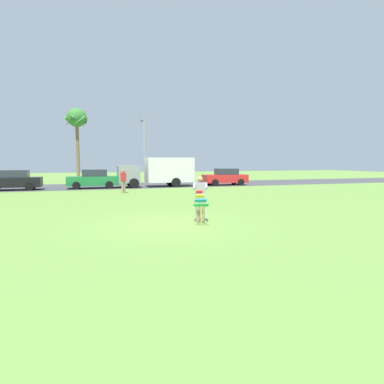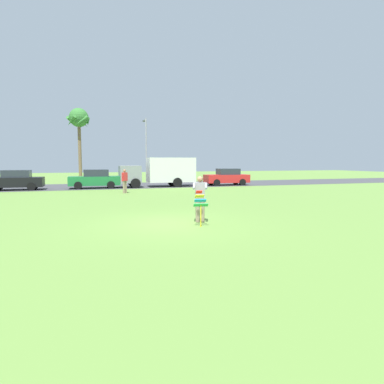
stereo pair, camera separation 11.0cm
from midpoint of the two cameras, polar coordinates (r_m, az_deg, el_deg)
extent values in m
plane|color=olive|center=(12.22, -3.63, -5.46)|extent=(120.00, 120.00, 0.00)
cube|color=#424247|center=(31.79, -12.36, 1.07)|extent=(120.00, 8.00, 0.01)
cylinder|color=gray|center=(12.44, 2.06, -3.16)|extent=(0.16, 0.16, 0.90)
cylinder|color=gray|center=(12.44, 1.23, -3.16)|extent=(0.16, 0.16, 0.90)
cube|color=gray|center=(12.35, 1.66, 0.28)|extent=(0.41, 0.33, 0.60)
sphere|color=#9E7051|center=(12.32, 1.66, 2.23)|extent=(0.22, 0.22, 0.22)
cylinder|color=gray|center=(12.09, 2.70, 1.04)|extent=(0.28, 0.58, 0.24)
cylinder|color=gray|center=(12.09, 0.62, 1.05)|extent=(0.28, 0.58, 0.24)
cube|color=red|center=(11.90, 1.49, 0.00)|extent=(0.25, 0.18, 0.12)
cube|color=yellow|center=(11.75, 1.60, -0.73)|extent=(0.34, 0.20, 0.12)
cube|color=#1E99D8|center=(11.61, 1.71, -1.49)|extent=(0.44, 0.22, 0.12)
cube|color=green|center=(11.46, 1.82, -2.26)|extent=(0.53, 0.24, 0.12)
cylinder|color=yellow|center=(11.52, 1.81, -4.16)|extent=(0.04, 0.04, 0.77)
cube|color=black|center=(29.73, -28.18, 1.51)|extent=(4.21, 1.73, 0.76)
cube|color=#282D38|center=(29.67, -27.95, 2.79)|extent=(2.02, 1.41, 0.60)
cylinder|color=black|center=(28.73, -25.90, 0.85)|extent=(0.64, 0.22, 0.64)
cylinder|color=black|center=(30.33, -25.45, 1.08)|extent=(0.64, 0.22, 0.64)
cube|color=#1E7238|center=(29.23, -16.40, 1.87)|extent=(4.20, 1.71, 0.76)
cube|color=#282D38|center=(29.20, -16.14, 3.17)|extent=(2.02, 1.40, 0.60)
cylinder|color=black|center=(28.45, -18.98, 1.06)|extent=(0.64, 0.22, 0.64)
cylinder|color=black|center=(30.06, -18.90, 1.27)|extent=(0.64, 0.22, 0.64)
cylinder|color=black|center=(28.50, -13.74, 1.20)|extent=(0.64, 0.22, 0.64)
cylinder|color=black|center=(30.11, -13.94, 1.41)|extent=(0.64, 0.22, 0.64)
cube|color=gray|center=(29.40, -10.59, 3.04)|extent=(1.81, 1.91, 1.50)
cube|color=silver|center=(30.09, -3.58, 3.84)|extent=(4.21, 2.03, 2.20)
cylinder|color=black|center=(28.58, -9.62, 1.49)|extent=(0.84, 0.29, 0.84)
cylinder|color=black|center=(30.39, -10.13, 1.71)|extent=(0.84, 0.29, 0.84)
cylinder|color=black|center=(29.34, -2.45, 1.66)|extent=(0.84, 0.29, 0.84)
cylinder|color=black|center=(31.12, -3.36, 1.86)|extent=(0.84, 0.29, 0.84)
cube|color=red|center=(31.91, 6.08, 2.32)|extent=(4.25, 1.82, 0.76)
cube|color=#282D38|center=(31.94, 6.34, 3.51)|extent=(2.05, 1.45, 0.60)
cylinder|color=black|center=(30.70, 4.39, 1.62)|extent=(0.65, 0.24, 0.64)
cylinder|color=black|center=(32.22, 3.39, 1.80)|extent=(0.65, 0.24, 0.64)
cylinder|color=black|center=(31.70, 8.80, 1.69)|extent=(0.65, 0.24, 0.64)
cylinder|color=black|center=(33.17, 7.64, 1.86)|extent=(0.65, 0.24, 0.64)
cylinder|color=brown|center=(39.46, -18.73, 6.76)|extent=(0.36, 0.36, 6.96)
sphere|color=#387A33|center=(39.75, -18.90, 12.07)|extent=(2.10, 2.10, 2.10)
cone|color=#387A33|center=(39.69, -17.48, 11.47)|extent=(0.44, 1.56, 1.28)
cone|color=#387A33|center=(40.59, -18.43, 11.30)|extent=(1.62, 0.90, 1.28)
cone|color=#387A33|center=(40.27, -19.97, 11.30)|extent=(1.27, 1.52, 1.28)
cone|color=#387A33|center=(39.16, -20.04, 11.48)|extent=(1.27, 1.52, 1.28)
cone|color=#387A33|center=(38.79, -18.46, 11.59)|extent=(1.62, 0.90, 1.28)
cylinder|color=#9E9EA3|center=(37.08, -7.83, 7.13)|extent=(0.16, 0.16, 7.00)
cylinder|color=#9E9EA3|center=(38.03, -8.08, 12.22)|extent=(0.10, 1.40, 0.10)
cube|color=#4C4C51|center=(38.66, -8.24, 12.05)|extent=(0.24, 0.44, 0.16)
cylinder|color=gray|center=(24.25, -11.25, 0.87)|extent=(0.16, 0.16, 0.90)
cylinder|color=gray|center=(24.12, -11.55, 0.84)|extent=(0.16, 0.16, 0.90)
cube|color=red|center=(24.14, -11.44, 2.63)|extent=(0.42, 0.40, 0.60)
sphere|color=#9E7051|center=(24.12, -11.45, 3.63)|extent=(0.22, 0.22, 0.22)
cylinder|color=red|center=(24.31, -11.03, 2.57)|extent=(0.09, 0.09, 0.58)
cylinder|color=red|center=(23.97, -11.84, 2.52)|extent=(0.09, 0.09, 0.58)
camera|label=1|loc=(0.05, -89.76, 0.02)|focal=30.87mm
camera|label=2|loc=(0.05, 90.24, -0.02)|focal=30.87mm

